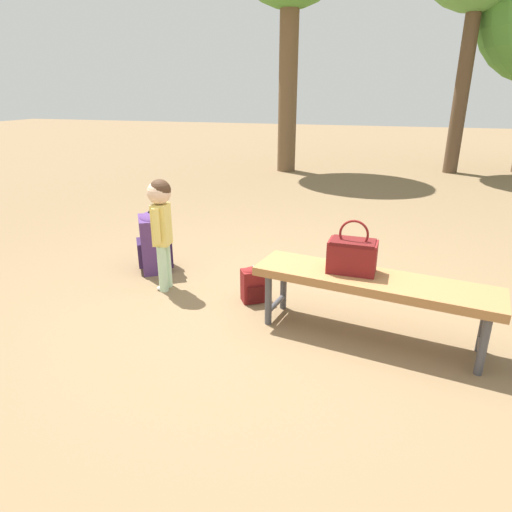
# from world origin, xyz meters

# --- Properties ---
(ground_plane) EXTENTS (40.00, 40.00, 0.00)m
(ground_plane) POSITION_xyz_m (0.00, 0.00, 0.00)
(ground_plane) COLOR brown
(ground_plane) RESTS_ON ground
(park_bench) EXTENTS (1.64, 0.66, 0.45)m
(park_bench) POSITION_xyz_m (-0.78, 0.07, 0.39)
(park_bench) COLOR #9E6B3D
(park_bench) RESTS_ON ground
(handbag) EXTENTS (0.33, 0.20, 0.37)m
(handbag) POSITION_xyz_m (-0.63, 0.02, 0.58)
(handbag) COLOR maroon
(handbag) RESTS_ON park_bench
(child_standing) EXTENTS (0.19, 0.26, 0.95)m
(child_standing) POSITION_xyz_m (0.94, -0.25, 0.63)
(child_standing) COLOR #B2D8B2
(child_standing) RESTS_ON ground
(backpack_large) EXTENTS (0.41, 0.43, 0.59)m
(backpack_large) POSITION_xyz_m (1.23, -0.63, 0.29)
(backpack_large) COLOR #4C2D66
(backpack_large) RESTS_ON ground
(backpack_small) EXTENTS (0.23, 0.21, 0.31)m
(backpack_small) POSITION_xyz_m (0.14, -0.24, 0.15)
(backpack_small) COLOR maroon
(backpack_small) RESTS_ON ground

